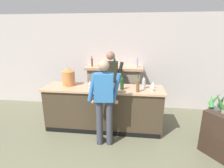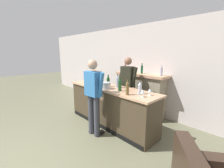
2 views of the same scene
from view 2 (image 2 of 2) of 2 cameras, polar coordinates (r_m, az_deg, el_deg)
wall_back_panel at (r=4.82m, az=12.77°, el=5.37°), size 12.00×0.07×2.75m
bar_counter at (r=4.00m, az=-0.70°, el=-8.36°), size 2.73×0.71×1.02m
fireplace_stone at (r=4.73m, az=10.91°, el=-3.62°), size 1.64×0.52×1.59m
person_customer at (r=3.38m, az=-7.07°, el=-4.09°), size 0.66×0.32×1.75m
person_bartender at (r=4.19m, az=5.90°, el=-0.70°), size 0.66×0.31×1.78m
copper_dispenser at (r=4.49m, az=-7.21°, el=3.30°), size 0.30×0.34×0.42m
ice_bucket_steel at (r=3.68m, az=-2.26°, el=-0.57°), size 0.24×0.24×0.16m
wine_bottle_chardonnay_pale at (r=3.79m, az=2.12°, el=0.93°), size 0.08×0.08×0.35m
wine_bottle_riesling_slim at (r=3.90m, az=-1.46°, el=1.01°), size 0.08×0.08×0.31m
wine_bottle_rose_blush at (r=3.84m, az=-3.99°, el=1.01°), size 0.07×0.07×0.34m
wine_bottle_port_short at (r=3.14m, az=5.88°, el=-1.43°), size 0.07×0.07×0.35m
wine_bottle_merlot_tall at (r=3.45m, az=3.01°, el=-0.25°), size 0.08×0.08×0.33m
wine_bottle_cabernet_heavy at (r=3.25m, az=10.56°, el=-1.53°), size 0.08×0.08×0.29m
wine_glass_front_left at (r=3.19m, az=14.15°, el=-2.44°), size 0.08×0.08×0.15m
wine_glass_near_bucket at (r=3.04m, az=11.52°, el=-2.83°), size 0.09×0.09×0.16m
wine_glass_front_right at (r=4.01m, az=-4.03°, el=0.94°), size 0.08×0.08×0.17m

